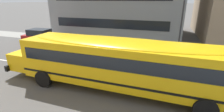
% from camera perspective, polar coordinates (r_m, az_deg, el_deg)
% --- Properties ---
extents(ground_plane, '(400.00, 400.00, 0.00)m').
position_cam_1_polar(ground_plane, '(10.41, 15.17, -8.91)').
color(ground_plane, '#54514F').
extents(sidewalk_far, '(120.00, 3.00, 0.01)m').
position_cam_1_polar(sidewalk_far, '(18.12, 16.92, 3.09)').
color(sidewalk_far, gray).
rests_on(sidewalk_far, ground_plane).
extents(lane_centreline, '(110.00, 0.16, 0.01)m').
position_cam_1_polar(lane_centreline, '(10.41, 15.18, -8.90)').
color(lane_centreline, silver).
rests_on(lane_centreline, ground_plane).
extents(school_bus, '(12.71, 3.16, 2.83)m').
position_cam_1_polar(school_bus, '(8.84, 0.97, -1.39)').
color(school_bus, yellow).
rests_on(school_bus, ground_plane).
extents(parked_car_red_mid_block, '(3.95, 1.98, 1.64)m').
position_cam_1_polar(parked_car_red_mid_block, '(19.99, -23.56, 6.26)').
color(parked_car_red_mid_block, maroon).
rests_on(parked_car_red_mid_block, ground_plane).
extents(street_lamp, '(0.44, 0.44, 6.80)m').
position_cam_1_polar(street_lamp, '(16.83, 23.70, 16.09)').
color(street_lamp, '#38383D').
rests_on(street_lamp, ground_plane).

